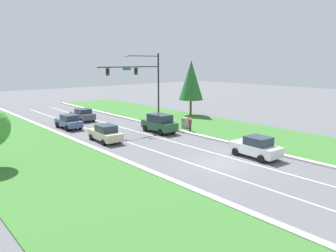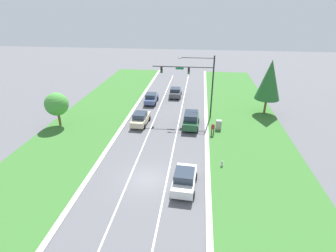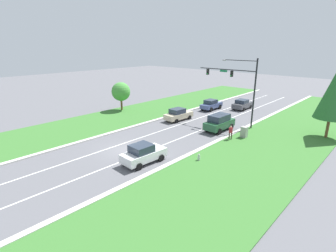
% 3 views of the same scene
% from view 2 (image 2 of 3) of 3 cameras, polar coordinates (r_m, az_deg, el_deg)
% --- Properties ---
extents(ground_plane, '(160.00, 160.00, 0.00)m').
position_cam_2_polar(ground_plane, '(25.45, -4.38, -11.50)').
color(ground_plane, '#5B5B60').
extents(curb_strip_right, '(0.50, 90.00, 0.15)m').
position_cam_2_polar(curb_strip_right, '(25.07, 8.69, -12.19)').
color(curb_strip_right, beige).
rests_on(curb_strip_right, ground_plane).
extents(curb_strip_left, '(0.50, 90.00, 0.15)m').
position_cam_2_polar(curb_strip_left, '(26.96, -16.45, -10.08)').
color(curb_strip_left, beige).
rests_on(curb_strip_left, ground_plane).
extents(grass_verge_right, '(10.00, 90.00, 0.08)m').
position_cam_2_polar(grass_verge_right, '(25.90, 20.64, -12.47)').
color(grass_verge_right, '#38702D').
rests_on(grass_verge_right, ground_plane).
extents(grass_verge_left, '(10.00, 90.00, 0.08)m').
position_cam_2_polar(grass_verge_left, '(29.33, -26.04, -8.80)').
color(grass_verge_left, '#38702D').
rests_on(grass_verge_left, ground_plane).
extents(lane_stripe_inner_left, '(0.14, 81.00, 0.01)m').
position_cam_2_polar(lane_stripe_inner_left, '(25.82, -8.38, -11.12)').
color(lane_stripe_inner_left, white).
rests_on(lane_stripe_inner_left, ground_plane).
extents(lane_stripe_inner_right, '(0.14, 81.00, 0.01)m').
position_cam_2_polar(lane_stripe_inner_right, '(25.21, -0.28, -11.82)').
color(lane_stripe_inner_right, white).
rests_on(lane_stripe_inner_right, ground_plane).
extents(traffic_signal_mast, '(8.50, 0.41, 8.97)m').
position_cam_2_polar(traffic_signal_mast, '(36.96, 6.15, 10.45)').
color(traffic_signal_mast, black).
rests_on(traffic_signal_mast, ground_plane).
extents(white_sedan, '(2.27, 4.39, 1.83)m').
position_cam_2_polar(white_sedan, '(23.93, 3.61, -11.49)').
color(white_sedan, white).
rests_on(white_sedan, ground_plane).
extents(champagne_sedan, '(2.18, 4.61, 1.75)m').
position_cam_2_polar(champagne_sedan, '(36.22, -5.99, 1.64)').
color(champagne_sedan, beige).
rests_on(champagne_sedan, ground_plane).
extents(graphite_sedan, '(2.12, 4.17, 1.67)m').
position_cam_2_polar(graphite_sedan, '(47.31, 1.61, 7.36)').
color(graphite_sedan, '#4C4C51').
rests_on(graphite_sedan, ground_plane).
extents(forest_suv, '(2.21, 4.58, 2.10)m').
position_cam_2_polar(forest_suv, '(35.22, 5.03, 1.38)').
color(forest_suv, '#235633').
rests_on(forest_suv, ground_plane).
extents(slate_blue_sedan, '(1.98, 4.41, 1.72)m').
position_cam_2_polar(slate_blue_sedan, '(44.13, -3.68, 6.06)').
color(slate_blue_sedan, '#475684').
rests_on(slate_blue_sedan, ground_plane).
extents(utility_cabinet, '(0.70, 0.60, 1.35)m').
position_cam_2_polar(utility_cabinet, '(35.12, 10.95, 0.20)').
color(utility_cabinet, '#9E9E99').
rests_on(utility_cabinet, ground_plane).
extents(pedestrian, '(0.43, 0.33, 1.69)m').
position_cam_2_polar(pedestrian, '(33.40, 9.73, -0.53)').
color(pedestrian, '#42382D').
rests_on(pedestrian, ground_plane).
extents(fire_hydrant, '(0.34, 0.20, 0.70)m').
position_cam_2_polar(fire_hydrant, '(27.50, 11.65, -8.07)').
color(fire_hydrant, '#B7B7BC').
rests_on(fire_hydrant, ground_plane).
extents(conifer_near_right_tree, '(3.58, 3.58, 8.15)m').
position_cam_2_polar(conifer_near_right_tree, '(40.87, 21.23, 9.35)').
color(conifer_near_right_tree, brown).
rests_on(conifer_near_right_tree, ground_plane).
extents(oak_near_left_tree, '(3.06, 3.06, 4.68)m').
position_cam_2_polar(oak_near_left_tree, '(37.67, -23.09, 4.38)').
color(oak_near_left_tree, brown).
rests_on(oak_near_left_tree, ground_plane).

